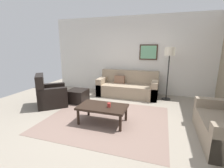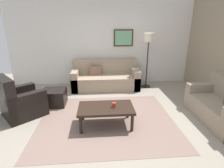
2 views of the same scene
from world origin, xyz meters
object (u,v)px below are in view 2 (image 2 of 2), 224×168
object	(u,v)px
couch_main	(105,78)
lamp_standing	(148,43)
armchair_leather	(19,103)
ottoman	(54,97)
framed_artwork	(123,38)
coffee_table	(106,109)
cup	(114,105)
couch_loveseat	(224,108)

from	to	relation	value
couch_main	lamp_standing	world-z (taller)	lamp_standing
armchair_leather	ottoman	bearing A→B (deg)	40.11
framed_artwork	coffee_table	bearing A→B (deg)	-104.82
coffee_table	cup	xyz separation A→B (m)	(0.16, -0.02, 0.10)
couch_main	couch_loveseat	size ratio (longest dim) A/B	1.37
couch_loveseat	coffee_table	xyz separation A→B (m)	(-2.50, 0.02, 0.06)
ottoman	framed_artwork	distance (m)	2.89
framed_artwork	ottoman	bearing A→B (deg)	-140.60
armchair_leather	cup	bearing A→B (deg)	-15.19
ottoman	framed_artwork	bearing A→B (deg)	39.40
couch_loveseat	couch_main	bearing A→B (deg)	136.11
couch_loveseat	cup	xyz separation A→B (m)	(-2.34, 0.00, 0.15)
couch_loveseat	framed_artwork	world-z (taller)	framed_artwork
lamp_standing	ottoman	bearing A→B (deg)	-157.21
cup	lamp_standing	distance (m)	2.72
armchair_leather	framed_artwork	bearing A→B (deg)	39.58
cup	lamp_standing	bearing A→B (deg)	60.49
couch_loveseat	cup	size ratio (longest dim) A/B	16.31
couch_loveseat	ottoman	bearing A→B (deg)	163.76
couch_loveseat	framed_artwork	size ratio (longest dim) A/B	2.42
armchair_leather	coffee_table	distance (m)	1.97
cup	coffee_table	bearing A→B (deg)	174.31
cup	framed_artwork	distance (m)	2.98
couch_main	lamp_standing	size ratio (longest dim) A/B	1.22
couch_main	cup	world-z (taller)	couch_main
lamp_standing	couch_main	bearing A→B (deg)	176.06
cup	framed_artwork	xyz separation A→B (m)	(0.55, 2.72, 1.07)
couch_main	armchair_leather	distance (m)	2.65
armchair_leather	coffee_table	world-z (taller)	armchair_leather
couch_loveseat	coffee_table	size ratio (longest dim) A/B	1.38
couch_main	couch_loveseat	bearing A→B (deg)	-43.89
couch_loveseat	cup	bearing A→B (deg)	179.90
armchair_leather	lamp_standing	bearing A→B (deg)	26.60
armchair_leather	ottoman	size ratio (longest dim) A/B	2.01
couch_main	framed_artwork	bearing A→B (deg)	33.41
couch_main	armchair_leather	xyz separation A→B (m)	(-1.99, -1.75, 0.01)
ottoman	coffee_table	xyz separation A→B (m)	(1.26, -1.08, 0.16)
cup	couch_main	bearing A→B (deg)	91.63
coffee_table	lamp_standing	distance (m)	2.82
armchair_leather	couch_main	bearing A→B (deg)	41.30
armchair_leather	cup	size ratio (longest dim) A/B	12.11
ottoman	lamp_standing	size ratio (longest dim) A/B	0.33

